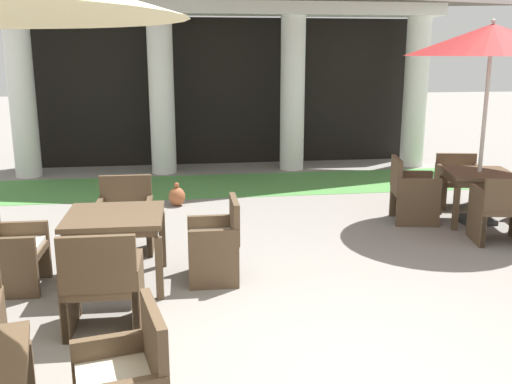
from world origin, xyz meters
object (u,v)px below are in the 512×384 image
Objects in this scene: patio_chair_near_foreground_south at (103,285)px; patio_chair_mid_right_south at (501,210)px; patio_table_mid_right at (479,179)px; terracotta_urn at (177,196)px; patio_table_near_foreground at (115,223)px; patio_chair_near_foreground_east at (216,242)px; patio_chair_near_foreground_west at (13,252)px; patio_umbrella_mid_right at (492,41)px; patio_chair_mid_right_west at (412,192)px; patio_chair_mid_right_north at (459,181)px; patio_chair_near_foreground_north at (126,217)px.

patio_chair_mid_right_south is at bearing 21.20° from patio_chair_near_foreground_south.
patio_table_mid_right is 4.40m from terracotta_urn.
patio_chair_near_foreground_east is at bearing -1.08° from patio_table_near_foreground.
patio_chair_mid_right_south is at bearing 97.70° from patio_chair_near_foreground_west.
patio_chair_mid_right_south is (-0.17, -0.88, -2.03)m from patio_umbrella_mid_right.
patio_table_near_foreground is at bearing -162.00° from patio_umbrella_mid_right.
patio_chair_mid_right_south is at bearing -101.21° from patio_umbrella_mid_right.
patio_chair_mid_right_west is at bearing 23.93° from patio_table_near_foreground.
terracotta_urn is (0.63, 3.04, -0.49)m from patio_table_near_foreground.
patio_table_near_foreground is 5.49m from patio_chair_mid_right_north.
patio_chair_mid_right_west reaches higher than patio_table_mid_right.
patio_chair_mid_right_north is (4.92, 2.42, -0.26)m from patio_table_near_foreground.
patio_chair_near_foreground_north is 0.86× the size of patio_table_mid_right.
patio_chair_near_foreground_west is 0.29× the size of patio_umbrella_mid_right.
patio_umbrella_mid_right is at bearing 90.00° from patio_chair_mid_right_north.
patio_chair_near_foreground_south reaches higher than patio_chair_mid_right_west.
patio_chair_mid_right_south is at bearing 45.12° from patio_chair_mid_right_west.
patio_chair_near_foreground_east is 1.00× the size of patio_chair_mid_right_south.
patio_table_mid_right is (4.77, 2.56, 0.21)m from patio_chair_near_foreground_south.
patio_chair_near_foreground_east reaches higher than terracotta_urn.
patio_umbrella_mid_right is (4.73, 0.53, 2.03)m from patio_chair_near_foreground_north.
patio_chair_mid_right_west is at bearing -57.66° from patio_chair_near_foreground_east.
patio_chair_mid_right_west is (-0.88, 0.17, -0.20)m from patio_table_mid_right.
patio_chair_near_foreground_east is (1.01, -0.02, -0.25)m from patio_table_near_foreground.
patio_umbrella_mid_right is at bearing 90.00° from patio_chair_mid_right_west.
patio_chair_near_foreground_north is 0.32× the size of patio_umbrella_mid_right.
patio_chair_mid_right_north is 4.34m from terracotta_urn.
patio_chair_mid_right_west is at bearing 110.28° from patio_chair_near_foreground_west.
patio_table_mid_right is 0.91m from patio_chair_mid_right_south.
patio_table_near_foreground is 1.10× the size of patio_chair_near_foreground_north.
patio_chair_mid_right_south reaches higher than patio_chair_near_foreground_east.
patio_chair_near_foreground_north is 1.43m from patio_chair_near_foreground_west.
patio_chair_near_foreground_west is 1.43m from patio_chair_near_foreground_south.
patio_chair_mid_right_south is (0.71, -1.05, 0.00)m from patio_chair_mid_right_west.
patio_chair_mid_right_west is (3.87, 1.72, -0.23)m from patio_table_near_foreground.
patio_chair_near_foreground_east is 0.95× the size of patio_chair_near_foreground_south.
patio_chair_near_foreground_south is 4.75m from patio_chair_mid_right_west.
patio_chair_near_foreground_north is 1.03× the size of patio_chair_mid_right_south.
patio_chair_mid_right_west is at bearing 168.79° from patio_table_mid_right.
patio_chair_near_foreground_east is at bearing -157.91° from patio_chair_mid_right_south.
terracotta_urn is at bearing 2.87° from patio_chair_mid_right_north.
patio_table_mid_right is 1.30× the size of patio_chair_mid_right_north.
patio_chair_near_foreground_west is at bearing 134.69° from patio_chair_near_foreground_south.
patio_chair_mid_right_north is (0.17, 0.87, -0.23)m from patio_table_mid_right.
patio_chair_mid_right_south is at bearing -78.04° from patio_chair_near_foreground_east.
patio_chair_mid_right_north is (0.17, 0.87, -2.06)m from patio_umbrella_mid_right.
patio_table_near_foreground is 1.08× the size of patio_chair_near_foreground_south.
patio_chair_near_foreground_west is at bearing 33.24° from patio_chair_mid_right_north.
patio_chair_mid_right_south is at bearing 8.29° from patio_table_near_foreground.
patio_chair_near_foreground_south reaches higher than patio_table_mid_right.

